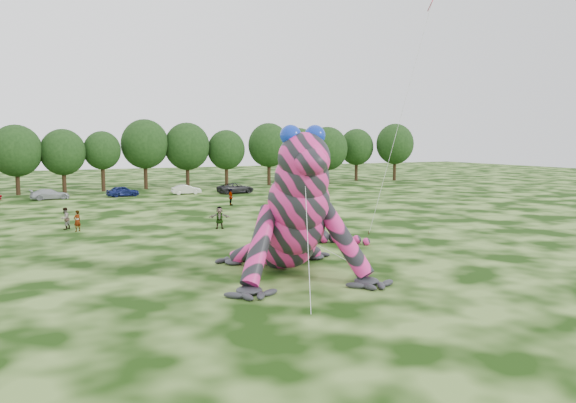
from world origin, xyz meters
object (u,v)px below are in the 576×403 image
Objects in this scene: tree_12 at (226,158)px; tree_7 at (17,160)px; tree_8 at (63,161)px; car_4 at (123,191)px; tree_9 at (103,161)px; tree_14 at (299,156)px; inflatable_gecko at (282,197)px; flying_kite at (427,21)px; spectator_3 at (231,197)px; tree_13 at (269,154)px; car_3 at (50,194)px; tree_16 at (356,155)px; spectator_1 at (65,218)px; car_6 at (236,188)px; spectator_5 at (220,218)px; tree_17 at (395,152)px; car_7 at (297,185)px; tree_10 at (145,154)px; car_5 at (186,190)px; spectator_0 at (77,221)px; tree_15 at (327,155)px; tree_11 at (187,155)px.

tree_7 is at bearing -178.22° from tree_12.
tree_8 is 11.43m from car_4.
tree_9 is 0.97× the size of tree_12.
tree_14 reaches higher than tree_9.
flying_kite reaches higher than inflatable_gecko.
inflatable_gecko is 31.51m from spectator_3.
tree_13 reaches higher than tree_8.
tree_13 is 34.95m from car_3.
car_4 is at bearing -165.72° from tree_16.
spectator_3 is (7.77, 30.37, -3.21)m from inflatable_gecko.
car_6 is at bearing 174.08° from spectator_1.
spectator_5 reaches higher than car_6.
tree_17 is 36.54m from car_6.
car_6 is (23.76, -2.63, 0.05)m from car_3.
car_4 is at bearing -170.54° from tree_17.
tree_8 is 33.14m from car_7.
tree_10 is at bearing 177.54° from tree_17.
tree_9 is at bearing -177.39° from tree_16.
flying_kite is 1.99× the size of tree_16.
car_6 is at bearing -106.92° from car_4.
tree_17 is 42.43m from car_5.
inflatable_gecko is 55.03m from tree_8.
inflatable_gecko reaches higher than spectator_3.
car_6 is (-2.77, -11.61, -3.77)m from tree_12.
tree_10 is at bearing -34.79° from car_4.
tree_16 is at bearing 2.65° from tree_7.
tree_10 is 5.55× the size of spectator_5.
tree_14 is 2.37× the size of car_5.
tree_14 is 1.00× the size of tree_16.
tree_9 is 26.85m from spectator_3.
spectator_0 is (-57.69, -35.31, -4.27)m from tree_17.
tree_12 reaches higher than car_6.
car_3 is (-2.30, -8.23, -3.80)m from tree_8.
tree_13 is 5.35× the size of spectator_5.
tree_15 reaches higher than spectator_0.
car_6 is at bearing 82.06° from inflatable_gecko.
car_3 reaches higher than car_5.
car_5 is at bearing -23.31° from tree_7.
tree_8 is 18.05m from tree_11.
tree_7 is at bearing -177.35° from tree_16.
tree_13 reaches higher than spectator_3.
inflatable_gecko is 9.49× the size of spectator_0.
tree_13 is 28.95m from spectator_3.
tree_16 is at bearing -69.56° from car_5.
tree_8 is 5.11× the size of spectator_0.
tree_15 is (48.56, 0.97, 0.08)m from tree_7.
tree_7 is (-14.07, 54.23, 0.59)m from inflatable_gecko.
tree_9 is 4.59× the size of spectator_3.
tree_7 is at bearing -178.22° from tree_8.
car_4 is at bearing -98.22° from car_3.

